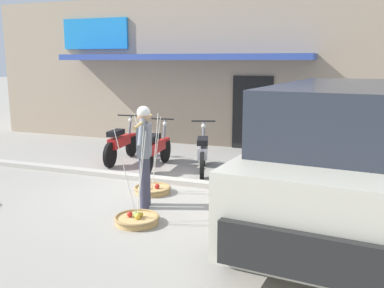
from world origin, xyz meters
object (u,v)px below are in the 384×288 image
fruit_vendor (144,150)px  fruit_basket_right_side (152,189)px  motorcycle_third_in_row (203,152)px  parked_truck (342,155)px  fruit_basket_left_side (137,219)px  motorcycle_nearest_shop (121,143)px  motorcycle_end_of_row (271,157)px  motorcycle_second_in_row (156,149)px

fruit_vendor → fruit_basket_right_side: 1.18m
motorcycle_third_in_row → parked_truck: 3.85m
fruit_vendor → motorcycle_third_in_row: (0.17, 2.44, -0.52)m
fruit_basket_left_side → parked_truck: (2.84, 0.73, 1.06)m
fruit_basket_left_side → parked_truck: size_ratio=0.29×
motorcycle_nearest_shop → parked_truck: (5.08, -2.70, 0.68)m
motorcycle_nearest_shop → parked_truck: 5.80m
fruit_vendor → motorcycle_end_of_row: (1.64, 2.45, -0.52)m
motorcycle_second_in_row → parked_truck: bearing=-31.2°
motorcycle_second_in_row → motorcycle_third_in_row: same height
fruit_vendor → fruit_basket_right_side: (-0.23, 0.73, -0.90)m
fruit_basket_left_side → parked_truck: bearing=14.3°
fruit_vendor → fruit_basket_left_side: bearing=-72.9°
motorcycle_second_in_row → parked_truck: parked_truck is taller
motorcycle_third_in_row → fruit_basket_right_side: bearing=-102.9°
fruit_vendor → fruit_basket_left_side: (0.23, -0.73, -0.90)m
motorcycle_second_in_row → fruit_basket_left_side: bearing=-69.6°
fruit_vendor → parked_truck: parked_truck is taller
fruit_vendor → motorcycle_end_of_row: bearing=56.3°
motorcycle_end_of_row → parked_truck: size_ratio=0.36×
motorcycle_third_in_row → motorcycle_end_of_row: same height
fruit_basket_left_side → motorcycle_nearest_shop: 4.12m
fruit_vendor → motorcycle_end_of_row: fruit_vendor is taller
motorcycle_end_of_row → fruit_vendor: bearing=-123.7°
fruit_basket_left_side → fruit_vendor: bearing=107.1°
fruit_basket_right_side → parked_truck: bearing=-12.6°
motorcycle_third_in_row → parked_truck: bearing=-40.2°
fruit_basket_left_side → motorcycle_end_of_row: 3.50m
fruit_vendor → motorcycle_end_of_row: size_ratio=0.96×
fruit_basket_right_side → motorcycle_third_in_row: size_ratio=0.83×
fruit_basket_left_side → motorcycle_nearest_shop: bearing=123.2°
motorcycle_nearest_shop → parked_truck: size_ratio=0.37×
motorcycle_second_in_row → motorcycle_end_of_row: size_ratio=1.03×
fruit_basket_right_side → motorcycle_second_in_row: bearing=113.0°
motorcycle_second_in_row → motorcycle_third_in_row: 1.11m
motorcycle_end_of_row → motorcycle_second_in_row: bearing=-179.4°
fruit_basket_left_side → motorcycle_third_in_row: 3.20m
fruit_basket_right_side → motorcycle_nearest_shop: (-1.79, 1.97, 0.38)m
fruit_basket_right_side → motorcycle_nearest_shop: bearing=132.3°
fruit_vendor → parked_truck: bearing=-0.1°
fruit_basket_right_side → motorcycle_end_of_row: 2.57m
fruit_basket_left_side → motorcycle_third_in_row: fruit_basket_left_side is taller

